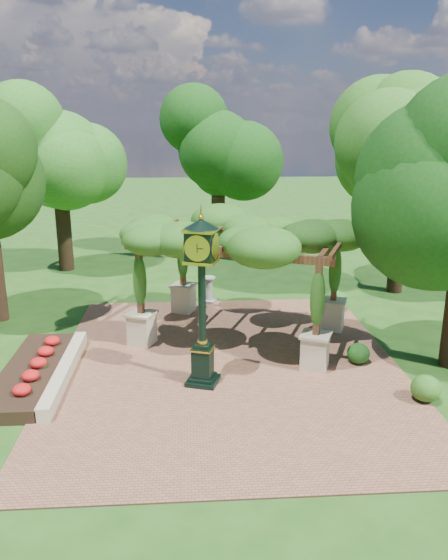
{
  "coord_description": "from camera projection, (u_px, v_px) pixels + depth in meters",
  "views": [
    {
      "loc": [
        -1.08,
        -13.72,
        6.86
      ],
      "look_at": [
        0.0,
        2.5,
        2.2
      ],
      "focal_mm": 35.0,
      "sensor_mm": 36.0,
      "label": 1
    }
  ],
  "objects": [
    {
      "name": "brick_plaza",
      "position": [
        227.0,
        365.0,
        16.07
      ],
      "size": [
        10.0,
        12.0,
        0.04
      ],
      "primitive_type": "cube",
      "color": "brown",
      "rests_on": "ground"
    },
    {
      "name": "tree_west_far",
      "position": [
        57.0,
        143.0,
        25.04
      ],
      "size": [
        4.39,
        4.39,
        8.78
      ],
      "color": "black",
      "rests_on": "ground"
    },
    {
      "name": "pedestal_clock",
      "position": [
        202.0,
        287.0,
        14.18
      ],
      "size": [
        1.15,
        1.15,
        4.62
      ],
      "rotation": [
        0.0,
        0.0,
        -0.31
      ],
      "color": "black",
      "rests_on": "brick_plaza"
    },
    {
      "name": "border_wall",
      "position": [
        65.0,
        371.0,
        15.25
      ],
      "size": [
        0.35,
        5.0,
        0.4
      ],
      "primitive_type": "cube",
      "color": "#C6B793",
      "rests_on": "ground"
    },
    {
      "name": "ground",
      "position": [
        230.0,
        381.0,
        15.12
      ],
      "size": [
        120.0,
        120.0,
        0.0
      ],
      "primitive_type": "plane",
      "color": "#1E4714",
      "rests_on": "ground"
    },
    {
      "name": "shrub_back",
      "position": [
        336.0,
        300.0,
        20.72
      ],
      "size": [
        0.91,
        0.91,
        0.75
      ],
      "primitive_type": "ellipsoid",
      "rotation": [
        0.0,
        0.0,
        -0.11
      ],
      "color": "#24591A",
      "rests_on": "brick_plaza"
    },
    {
      "name": "flower_bed",
      "position": [
        32.0,
        373.0,
        15.2
      ],
      "size": [
        1.5,
        5.0,
        0.36
      ],
      "primitive_type": "cube",
      "color": "red",
      "rests_on": "ground"
    },
    {
      "name": "sundial",
      "position": [
        209.0,
        291.0,
        21.7
      ],
      "size": [
        0.74,
        0.74,
        1.04
      ],
      "rotation": [
        0.0,
        0.0,
        -0.36
      ],
      "color": "gray",
      "rests_on": "ground"
    },
    {
      "name": "shrub_front",
      "position": [
        426.0,
        388.0,
        13.89
      ],
      "size": [
        0.9,
        0.9,
        0.68
      ],
      "primitive_type": "ellipsoid",
      "rotation": [
        0.0,
        0.0,
        -0.21
      ],
      "color": "#2B5A19",
      "rests_on": "brick_plaza"
    },
    {
      "name": "tree_east_far",
      "position": [
        407.0,
        149.0,
        21.59
      ],
      "size": [
        4.64,
        4.64,
        8.58
      ],
      "color": "black",
      "rests_on": "ground"
    },
    {
      "name": "shrub_mid",
      "position": [
        358.0,
        353.0,
        16.09
      ],
      "size": [
        0.78,
        0.78,
        0.6
      ],
      "primitive_type": "ellipsoid",
      "rotation": [
        0.0,
        0.0,
        -0.18
      ],
      "color": "#1A4B15",
      "rests_on": "brick_plaza"
    },
    {
      "name": "pergola",
      "position": [
        241.0,
        239.0,
        17.32
      ],
      "size": [
        7.52,
        6.23,
        4.07
      ],
      "rotation": [
        0.0,
        0.0,
        -0.41
      ],
      "color": "beige",
      "rests_on": "brick_plaza"
    },
    {
      "name": "tree_north",
      "position": [
        218.0,
        146.0,
        27.56
      ],
      "size": [
        3.56,
        3.56,
        8.46
      ],
      "color": "#392216",
      "rests_on": "ground"
    }
  ]
}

